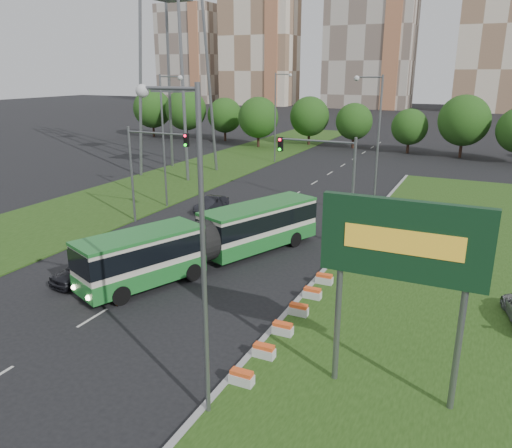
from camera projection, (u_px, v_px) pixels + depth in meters
The scene contains 20 objects.
ground at pixel (202, 285), 29.94m from camera, with size 360.00×360.00×0.00m, color black.
grass_median at pixel (443, 272), 31.59m from camera, with size 14.00×60.00×0.15m, color #214012.
median_kerb at pixel (337, 256), 34.39m from camera, with size 0.30×60.00×0.18m, color #959595.
left_verge at pixel (180, 179), 58.84m from camera, with size 12.00×110.00×0.10m, color #214012.
lane_markings at pixel (281, 203), 48.47m from camera, with size 0.20×100.00×0.01m, color beige, non-canonical shape.
flower_planters at pixel (291, 319), 24.94m from camera, with size 1.10×11.50×0.60m, color silver, non-canonical shape.
billboard at pixel (403, 249), 17.97m from camera, with size 6.00×0.37×8.00m.
traffic_mast_median at pixel (331, 174), 35.08m from camera, with size 5.76×0.32×8.00m.
traffic_mast_left at pixel (147, 160), 40.34m from camera, with size 5.76×0.32×8.00m.
street_lamps at pixel (233, 157), 38.03m from camera, with size 36.00×60.00×12.00m, color slate, non-canonical shape.
tree_line at pixel (456, 127), 72.18m from camera, with size 120.00×8.00×9.00m, color #194412, non-canonical shape.
apartment_tower_west at pixel (260, 36), 178.95m from camera, with size 26.00×15.00×48.00m, color beige.
apartment_tower_cwest at pixel (371, 26), 162.19m from camera, with size 28.00×15.00×52.00m, color beige.
apartment_tower_ceast at pixel (507, 25), 146.32m from camera, with size 25.00×15.00×50.00m, color beige.
midrise_west at pixel (189, 55), 192.85m from camera, with size 22.00×14.00×36.00m, color beige.
articulated_bus at pixel (207, 238), 32.66m from camera, with size 2.76×17.72×2.92m.
car_left_near at pixel (86, 269), 30.34m from camera, with size 1.80×4.48×1.53m, color black.
car_left_far at pixel (211, 204), 45.31m from camera, with size 1.43×4.11×1.36m, color black.
pedestrian at pixel (118, 291), 27.18m from camera, with size 0.61×0.40×1.66m, color gray.
shopping_trolley at pixel (115, 294), 28.09m from camera, with size 0.34×0.36×0.59m.
Camera 1 is at (14.60, -23.55, 12.35)m, focal length 35.00 mm.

